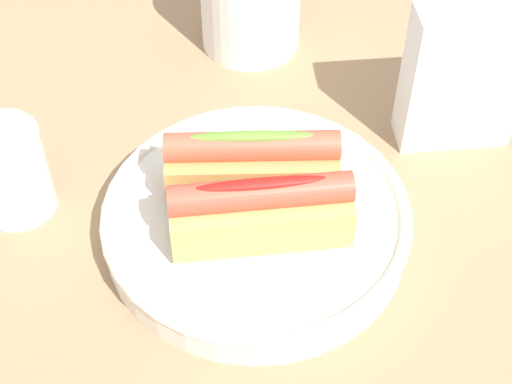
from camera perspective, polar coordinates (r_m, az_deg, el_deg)
The scene contains 6 objects.
ground_plane at distance 0.72m, azimuth 1.13°, elevation -2.17°, with size 2.40×2.40×0.00m, color #9E7A56.
serving_bowl at distance 0.69m, azimuth -0.00°, elevation -2.07°, with size 0.27×0.27×0.04m.
hotdog_front at distance 0.64m, azimuth 0.33°, elevation -1.34°, with size 0.16×0.07×0.06m.
hotdog_back at distance 0.68m, azimuth -0.31°, elevation 2.16°, with size 0.15×0.06×0.06m.
water_glass at distance 0.73m, azimuth -17.51°, elevation 1.16°, with size 0.07×0.07×0.09m.
napkin_box at distance 0.77m, azimuth 14.89°, elevation 8.14°, with size 0.11×0.04×0.15m, color white.
Camera 1 is at (0.00, -0.46, 0.55)m, focal length 54.56 mm.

